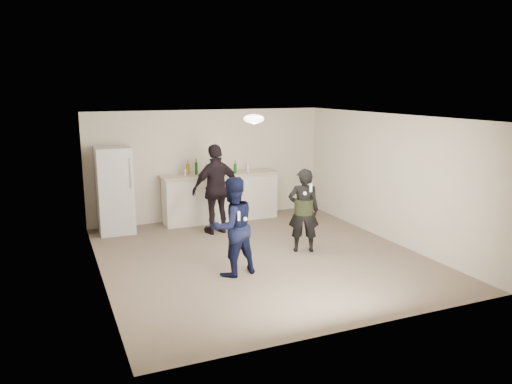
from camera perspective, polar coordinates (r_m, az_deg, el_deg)
name	(u,v)px	position (r m, az deg, el deg)	size (l,w,h in m)	color
floor	(260,256)	(9.08, 0.50, -7.36)	(6.00, 6.00, 0.00)	#6B5B4C
ceiling	(261,117)	(8.59, 0.53, 8.60)	(6.00, 6.00, 0.00)	silver
wall_back	(209,165)	(11.52, -5.44, 3.12)	(6.00, 6.00, 0.00)	beige
wall_front	(359,234)	(6.19, 11.65, -4.71)	(6.00, 6.00, 0.00)	beige
wall_left	(97,202)	(8.08, -17.69, -1.13)	(6.00, 6.00, 0.00)	beige
wall_right	(389,178)	(10.14, 14.93, 1.58)	(6.00, 6.00, 0.00)	beige
counter	(221,198)	(11.40, -4.07, -0.66)	(2.60, 0.56, 1.05)	silver
counter_top	(220,174)	(11.29, -4.11, 2.04)	(2.68, 0.64, 0.04)	beige
fridge	(115,190)	(10.74, -15.86, 0.19)	(0.70, 0.70, 1.80)	silver
fridge_handle	(130,173)	(10.35, -14.18, 2.10)	(0.02, 0.02, 0.60)	#BBBCC0
ceiling_dome	(254,119)	(8.87, -0.25, 8.37)	(0.36, 0.36, 0.16)	white
shaker	(186,173)	(10.94, -8.05, 2.20)	(0.08, 0.08, 0.17)	silver
man	(232,227)	(8.01, -2.70, -3.97)	(0.78, 0.61, 1.61)	#101843
woman	(304,210)	(9.19, 5.46, -2.10)	(0.57, 0.37, 1.56)	black
camo_shorts	(304,207)	(9.17, 5.47, -1.68)	(0.34, 0.34, 0.28)	#283618
spectator	(217,189)	(10.32, -4.52, 0.32)	(1.09, 0.45, 1.86)	black
remote_man	(239,216)	(7.69, -2.00, -2.74)	(0.04, 0.04, 0.15)	silver
nunchuk_man	(245,219)	(7.78, -1.25, -3.11)	(0.07, 0.07, 0.07)	white
remote_woman	(311,188)	(8.87, 6.28, 0.49)	(0.04, 0.04, 0.15)	white
nunchuk_woman	(305,193)	(8.87, 5.61, -0.16)	(0.07, 0.07, 0.07)	white
bottle_cluster	(213,169)	(11.22, -4.89, 2.65)	(1.45, 0.30, 0.28)	#A17717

